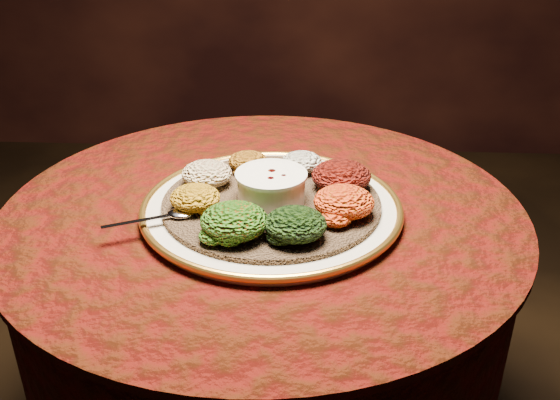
{
  "coord_description": "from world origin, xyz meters",
  "views": [
    {
      "loc": [
        0.09,
        -1.01,
        1.28
      ],
      "look_at": [
        0.03,
        -0.03,
        0.76
      ],
      "focal_mm": 40.0,
      "sensor_mm": 36.0,
      "label": 1
    }
  ],
  "objects": [
    {
      "name": "table",
      "position": [
        0.0,
        0.0,
        0.55
      ],
      "size": [
        0.96,
        0.96,
        0.73
      ],
      "color": "black",
      "rests_on": "ground"
    },
    {
      "name": "portion_shiro",
      "position": [
        -0.04,
        0.09,
        0.78
      ],
      "size": [
        0.08,
        0.07,
        0.04
      ],
      "primitive_type": "ellipsoid",
      "color": "#8F5111",
      "rests_on": "injera"
    },
    {
      "name": "stew_bowl",
      "position": [
        0.02,
        -0.03,
        0.79
      ],
      "size": [
        0.13,
        0.13,
        0.05
      ],
      "color": "silver",
      "rests_on": "injera"
    },
    {
      "name": "portion_timatim",
      "position": [
        -0.11,
        0.02,
        0.78
      ],
      "size": [
        0.09,
        0.09,
        0.05
      ],
      "primitive_type": "ellipsoid",
      "color": "#770707",
      "rests_on": "injera"
    },
    {
      "name": "portion_tikil",
      "position": [
        0.14,
        -0.08,
        0.79
      ],
      "size": [
        0.1,
        0.1,
        0.05
      ],
      "primitive_type": "ellipsoid",
      "color": "#B6850F",
      "rests_on": "injera"
    },
    {
      "name": "portion_mixveg",
      "position": [
        -0.03,
        -0.16,
        0.79
      ],
      "size": [
        0.11,
        0.1,
        0.05
      ],
      "primitive_type": "ellipsoid",
      "color": "#AC260B",
      "rests_on": "injera"
    },
    {
      "name": "portion_kik",
      "position": [
        -0.11,
        -0.07,
        0.78
      ],
      "size": [
        0.09,
        0.08,
        0.04
      ],
      "primitive_type": "ellipsoid",
      "color": "#BD8010",
      "rests_on": "injera"
    },
    {
      "name": "portion_kitfo",
      "position": [
        0.14,
        0.02,
        0.79
      ],
      "size": [
        0.11,
        0.1,
        0.05
      ],
      "primitive_type": "ellipsoid",
      "color": "black",
      "rests_on": "injera"
    },
    {
      "name": "platter",
      "position": [
        0.02,
        -0.03,
        0.75
      ],
      "size": [
        0.47,
        0.47,
        0.02
      ],
      "rotation": [
        0.0,
        0.0,
        0.0
      ],
      "color": "beige",
      "rests_on": "table"
    },
    {
      "name": "spoon",
      "position": [
        -0.14,
        -0.1,
        0.77
      ],
      "size": [
        0.14,
        0.08,
        0.01
      ],
      "rotation": [
        0.0,
        0.0,
        -2.71
      ],
      "color": "silver",
      "rests_on": "injera"
    },
    {
      "name": "portion_ayib",
      "position": [
        0.07,
        0.09,
        0.78
      ],
      "size": [
        0.08,
        0.08,
        0.04
      ],
      "primitive_type": "ellipsoid",
      "color": "beige",
      "rests_on": "injera"
    },
    {
      "name": "injera",
      "position": [
        0.02,
        -0.03,
        0.76
      ],
      "size": [
        0.5,
        0.5,
        0.01
      ],
      "primitive_type": "cylinder",
      "rotation": [
        0.0,
        0.0,
        0.34
      ],
      "color": "brown",
      "rests_on": "platter"
    },
    {
      "name": "portion_gomen",
      "position": [
        0.06,
        -0.16,
        0.79
      ],
      "size": [
        0.1,
        0.1,
        0.05
      ],
      "primitive_type": "ellipsoid",
      "color": "black",
      "rests_on": "injera"
    }
  ]
}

